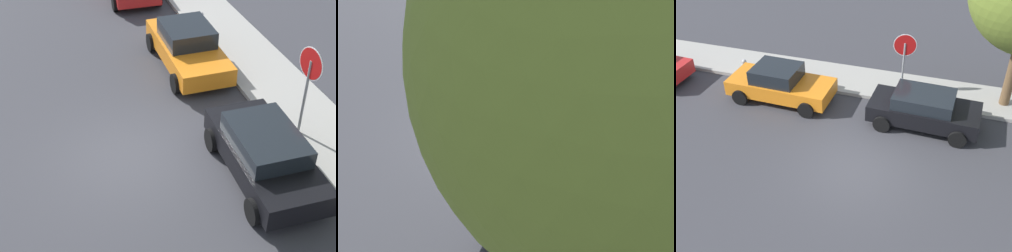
% 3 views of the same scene
% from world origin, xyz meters
% --- Properties ---
extents(ground_plane, '(60.00, 60.00, 0.00)m').
position_xyz_m(ground_plane, '(0.00, 0.00, 0.00)').
color(ground_plane, '#38383D').
extents(parked_car_black, '(4.06, 2.07, 1.38)m').
position_xyz_m(parked_car_black, '(1.76, 3.00, 0.73)').
color(parked_car_black, black).
rests_on(parked_car_black, ground_plane).
extents(street_tree_near_corner, '(4.63, 4.63, 7.08)m').
position_xyz_m(street_tree_near_corner, '(4.81, 5.21, 4.75)').
color(street_tree_near_corner, brown).
rests_on(street_tree_near_corner, ground_plane).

